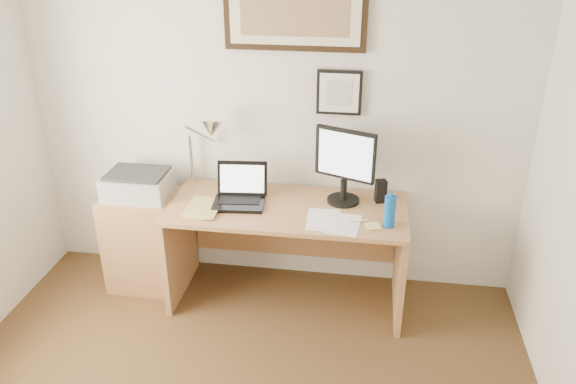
% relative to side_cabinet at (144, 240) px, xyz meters
% --- Properties ---
extents(wall_back, '(3.50, 0.02, 2.50)m').
position_rel_side_cabinet_xyz_m(wall_back, '(0.92, 0.32, 0.89)').
color(wall_back, silver).
rests_on(wall_back, ground).
extents(side_cabinet, '(0.50, 0.40, 0.73)m').
position_rel_side_cabinet_xyz_m(side_cabinet, '(0.00, 0.00, 0.00)').
color(side_cabinet, '#A16F43').
rests_on(side_cabinet, floor).
extents(water_bottle, '(0.07, 0.07, 0.21)m').
position_rel_side_cabinet_xyz_m(water_bottle, '(1.74, -0.22, 0.49)').
color(water_bottle, '#0D53AD').
rests_on(water_bottle, desk).
extents(bottle_cap, '(0.04, 0.04, 0.02)m').
position_rel_side_cabinet_xyz_m(bottle_cap, '(1.74, -0.22, 0.60)').
color(bottle_cap, '#0D53AD').
rests_on(bottle_cap, water_bottle).
extents(speaker, '(0.09, 0.08, 0.16)m').
position_rel_side_cabinet_xyz_m(speaker, '(1.69, 0.12, 0.46)').
color(speaker, black).
rests_on(speaker, desk).
extents(paper_sheet_a, '(0.22, 0.31, 0.00)m').
position_rel_side_cabinet_xyz_m(paper_sheet_a, '(1.33, -0.20, 0.39)').
color(paper_sheet_a, white).
rests_on(paper_sheet_a, desk).
extents(paper_sheet_b, '(0.23, 0.31, 0.00)m').
position_rel_side_cabinet_xyz_m(paper_sheet_b, '(1.46, -0.24, 0.39)').
color(paper_sheet_b, white).
rests_on(paper_sheet_b, desk).
extents(sticky_pad, '(0.11, 0.11, 0.01)m').
position_rel_side_cabinet_xyz_m(sticky_pad, '(1.64, -0.24, 0.39)').
color(sticky_pad, '#F0D771').
rests_on(sticky_pad, desk).
extents(marker_pen, '(0.14, 0.06, 0.02)m').
position_rel_side_cabinet_xyz_m(marker_pen, '(1.55, -0.20, 0.39)').
color(marker_pen, white).
rests_on(marker_pen, desk).
extents(book, '(0.22, 0.29, 0.02)m').
position_rel_side_cabinet_xyz_m(book, '(0.42, -0.18, 0.40)').
color(book, tan).
rests_on(book, desk).
extents(desk, '(1.60, 0.70, 0.75)m').
position_rel_side_cabinet_xyz_m(desk, '(1.07, 0.04, 0.15)').
color(desk, '#A16F43').
rests_on(desk, floor).
extents(laptop, '(0.36, 0.32, 0.26)m').
position_rel_side_cabinet_xyz_m(laptop, '(0.75, -0.03, 0.44)').
color(laptop, black).
rests_on(laptop, desk).
extents(lcd_monitor, '(0.40, 0.22, 0.52)m').
position_rel_side_cabinet_xyz_m(lcd_monitor, '(1.44, 0.08, 0.68)').
color(lcd_monitor, black).
rests_on(lcd_monitor, desk).
extents(printer, '(0.44, 0.34, 0.18)m').
position_rel_side_cabinet_xyz_m(printer, '(0.01, 0.01, 0.45)').
color(printer, '#A3A3A6').
rests_on(printer, side_cabinet).
extents(desk_lamp, '(0.29, 0.27, 0.53)m').
position_rel_side_cabinet_xyz_m(desk_lamp, '(0.51, 0.13, 0.82)').
color(desk_lamp, silver).
rests_on(desk_lamp, desk).
extents(picture_large, '(0.92, 0.04, 0.47)m').
position_rel_side_cabinet_xyz_m(picture_large, '(1.07, 0.29, 1.59)').
color(picture_large, black).
rests_on(picture_large, wall_back).
extents(picture_small, '(0.30, 0.03, 0.30)m').
position_rel_side_cabinet_xyz_m(picture_small, '(1.37, 0.29, 1.09)').
color(picture_small, black).
rests_on(picture_small, wall_back).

